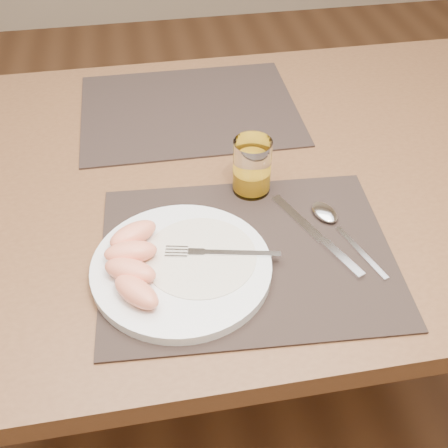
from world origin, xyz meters
TOP-DOWN VIEW (x-y plane):
  - ground at (0.00, 0.00)m, footprint 5.00×5.00m
  - table at (0.00, 0.00)m, footprint 1.40×0.90m
  - placemat_near at (0.02, -0.22)m, footprint 0.47×0.38m
  - placemat_far at (-0.01, 0.22)m, footprint 0.45×0.36m
  - plate at (-0.08, -0.24)m, footprint 0.27×0.27m
  - plate_dressing at (-0.05, -0.23)m, footprint 0.17×0.17m
  - fork at (-0.03, -0.23)m, footprint 0.17×0.05m
  - knife at (0.14, -0.22)m, footprint 0.10×0.21m
  - spoon at (0.17, -0.17)m, footprint 0.08×0.19m
  - juice_glass at (0.06, -0.07)m, footprint 0.07×0.07m
  - grapefruit_wedges at (-0.15, -0.24)m, footprint 0.10×0.19m

SIDE VIEW (x-z plane):
  - ground at x=0.00m, z-range 0.00..0.00m
  - table at x=0.00m, z-range 0.29..1.04m
  - placemat_near at x=0.02m, z-range 0.75..0.75m
  - placemat_far at x=-0.01m, z-range 0.75..0.75m
  - knife at x=0.14m, z-range 0.75..0.76m
  - spoon at x=0.17m, z-range 0.75..0.77m
  - plate at x=-0.08m, z-range 0.75..0.77m
  - plate_dressing at x=-0.05m, z-range 0.77..0.77m
  - fork at x=-0.03m, z-range 0.77..0.77m
  - grapefruit_wedges at x=-0.15m, z-range 0.77..0.80m
  - juice_glass at x=0.06m, z-range 0.75..0.85m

